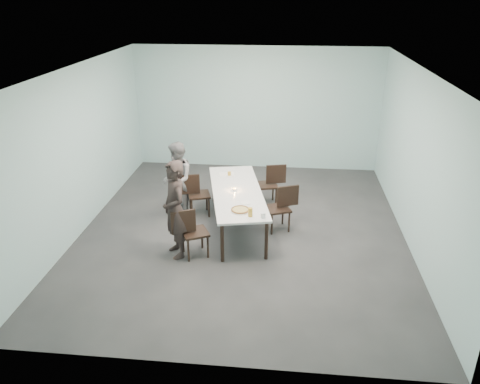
# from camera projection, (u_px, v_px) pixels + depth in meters

# --- Properties ---
(ground) EXTENTS (7.00, 7.00, 0.00)m
(ground) POSITION_uv_depth(u_px,v_px,m) (243.00, 230.00, 8.89)
(ground) COLOR #333335
(ground) RESTS_ON ground
(room_shell) EXTENTS (6.02, 7.02, 3.01)m
(room_shell) POSITION_uv_depth(u_px,v_px,m) (243.00, 127.00, 8.08)
(room_shell) COLOR #ADD6DA
(room_shell) RESTS_ON ground
(table) EXTENTS (1.42, 2.73, 0.75)m
(table) POSITION_uv_depth(u_px,v_px,m) (237.00, 194.00, 8.74)
(table) COLOR white
(table) RESTS_ON ground
(chair_near_left) EXTENTS (0.65, 0.56, 0.87)m
(chair_near_left) POSITION_uv_depth(u_px,v_px,m) (190.00, 230.00, 7.84)
(chair_near_left) COLOR black
(chair_near_left) RESTS_ON ground
(chair_far_left) EXTENTS (0.65, 0.53, 0.87)m
(chair_far_left) POSITION_uv_depth(u_px,v_px,m) (195.00, 192.00, 9.30)
(chair_far_left) COLOR black
(chair_far_left) RESTS_ON ground
(chair_near_right) EXTENTS (0.65, 0.55, 0.87)m
(chair_near_right) POSITION_uv_depth(u_px,v_px,m) (282.00, 205.00, 8.75)
(chair_near_right) COLOR black
(chair_near_right) RESTS_ON ground
(chair_far_right) EXTENTS (0.65, 0.50, 0.87)m
(chair_far_right) POSITION_uv_depth(u_px,v_px,m) (271.00, 182.00, 9.78)
(chair_far_right) COLOR black
(chair_far_right) RESTS_ON ground
(diner_near) EXTENTS (0.67, 0.74, 1.70)m
(diner_near) POSITION_uv_depth(u_px,v_px,m) (175.00, 210.00, 7.75)
(diner_near) COLOR black
(diner_near) RESTS_ON ground
(diner_far) EXTENTS (0.70, 0.83, 1.50)m
(diner_far) POSITION_uv_depth(u_px,v_px,m) (178.00, 179.00, 9.25)
(diner_far) COLOR gray
(diner_far) RESTS_ON ground
(pizza) EXTENTS (0.34, 0.34, 0.04)m
(pizza) POSITION_uv_depth(u_px,v_px,m) (240.00, 210.00, 7.93)
(pizza) COLOR white
(pizza) RESTS_ON table
(side_plate) EXTENTS (0.18, 0.18, 0.01)m
(side_plate) POSITION_uv_depth(u_px,v_px,m) (246.00, 203.00, 8.23)
(side_plate) COLOR white
(side_plate) RESTS_ON table
(beer_glass) EXTENTS (0.08, 0.08, 0.15)m
(beer_glass) POSITION_uv_depth(u_px,v_px,m) (250.00, 212.00, 7.72)
(beer_glass) COLOR gold
(beer_glass) RESTS_ON table
(water_tumbler) EXTENTS (0.08, 0.08, 0.09)m
(water_tumbler) POSITION_uv_depth(u_px,v_px,m) (263.00, 215.00, 7.68)
(water_tumbler) COLOR silver
(water_tumbler) RESTS_ON table
(tealight) EXTENTS (0.06, 0.06, 0.05)m
(tealight) POSITION_uv_depth(u_px,v_px,m) (234.00, 190.00, 8.73)
(tealight) COLOR silver
(tealight) RESTS_ON table
(amber_tumbler) EXTENTS (0.07, 0.07, 0.08)m
(amber_tumbler) POSITION_uv_depth(u_px,v_px,m) (229.00, 174.00, 9.42)
(amber_tumbler) COLOR gold
(amber_tumbler) RESTS_ON table
(menu) EXTENTS (0.34, 0.28, 0.01)m
(menu) POSITION_uv_depth(u_px,v_px,m) (227.00, 174.00, 9.50)
(menu) COLOR silver
(menu) RESTS_ON table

